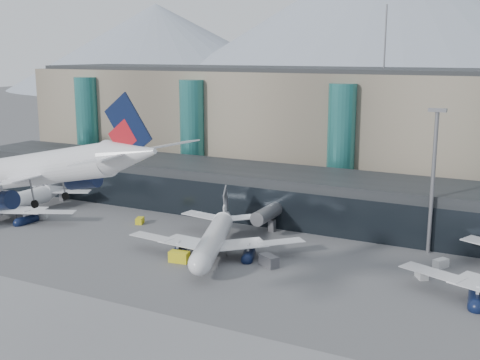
% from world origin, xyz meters
% --- Properties ---
extents(ground, '(900.00, 900.00, 0.00)m').
position_xyz_m(ground, '(0.00, 0.00, 0.00)').
color(ground, '#515154').
rests_on(ground, ground).
extents(concourse, '(170.00, 27.00, 10.00)m').
position_xyz_m(concourse, '(-0.02, 57.73, 4.97)').
color(concourse, black).
rests_on(concourse, ground).
extents(terminal_main, '(130.00, 30.00, 31.00)m').
position_xyz_m(terminal_main, '(-25.00, 90.00, 15.44)').
color(terminal_main, gray).
rests_on(terminal_main, ground).
extents(teal_towers, '(116.40, 19.40, 46.00)m').
position_xyz_m(teal_towers, '(-14.99, 74.01, 14.01)').
color(teal_towers, '#297370').
rests_on(teal_towers, ground).
extents(lightmast_mid, '(3.00, 1.20, 25.60)m').
position_xyz_m(lightmast_mid, '(30.00, 48.00, 14.42)').
color(lightmast_mid, slate).
rests_on(lightmast_mid, ground).
extents(hero_jet, '(32.38, 32.89, 10.62)m').
position_xyz_m(hero_jet, '(-1.61, -8.42, 23.17)').
color(hero_jet, silver).
rests_on(hero_jet, ground).
extents(jet_parked_left, '(34.22, 33.13, 11.02)m').
position_xyz_m(jet_parked_left, '(-54.19, 32.39, 4.17)').
color(jet_parked_left, silver).
rests_on(jet_parked_left, ground).
extents(jet_parked_mid, '(31.26, 33.29, 10.71)m').
position_xyz_m(jet_parked_mid, '(-3.89, 31.41, 4.05)').
color(jet_parked_mid, silver).
rests_on(jet_parked_mid, ground).
extents(veh_a, '(3.68, 3.17, 1.81)m').
position_xyz_m(veh_a, '(-48.17, 32.82, 0.90)').
color(veh_a, silver).
rests_on(veh_a, ground).
extents(veh_b, '(2.05, 2.57, 1.29)m').
position_xyz_m(veh_b, '(-26.61, 39.39, 0.64)').
color(veh_b, gold).
rests_on(veh_b, ground).
extents(veh_c, '(3.92, 3.31, 1.93)m').
position_xyz_m(veh_c, '(7.77, 28.64, 0.96)').
color(veh_c, '#49494E').
rests_on(veh_c, ground).
extents(veh_d, '(2.49, 2.90, 1.46)m').
position_xyz_m(veh_d, '(33.28, 41.21, 0.73)').
color(veh_d, silver).
rests_on(veh_d, ground).
extents(veh_f, '(1.84, 3.28, 1.79)m').
position_xyz_m(veh_f, '(-64.32, 40.23, 0.90)').
color(veh_f, '#49494E').
rests_on(veh_f, ground).
extents(veh_g, '(2.46, 2.76, 1.39)m').
position_xyz_m(veh_g, '(31.40, 34.79, 0.70)').
color(veh_g, silver).
rests_on(veh_g, ground).
extents(veh_h, '(3.59, 2.22, 1.86)m').
position_xyz_m(veh_h, '(-6.64, 23.57, 0.93)').
color(veh_h, gold).
rests_on(veh_h, ground).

